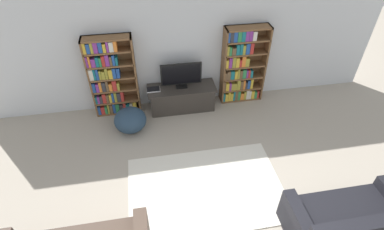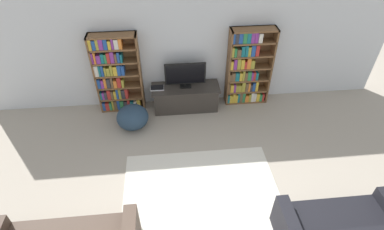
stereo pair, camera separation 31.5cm
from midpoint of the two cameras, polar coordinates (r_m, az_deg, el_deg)
The scene contains 9 objects.
wall_back at distance 6.41m, azimuth -3.65°, elevation 12.48°, with size 8.80×0.06×2.60m.
bookshelf_left at distance 6.50m, azimuth -16.63°, elevation 6.82°, with size 0.96×0.30×1.76m.
bookshelf_right at distance 6.71m, azimuth 7.96°, elevation 9.17°, with size 0.96×0.30×1.76m.
tv_stand at distance 6.66m, azimuth -3.28°, elevation 3.27°, with size 1.47×0.55×0.55m.
television at distance 6.36m, azimuth -3.50°, elevation 7.61°, with size 0.87×0.16×0.57m.
laptop at distance 6.48m, azimuth -8.77°, elevation 4.81°, with size 0.29×0.20×0.03m.
area_rug at distance 5.22m, azimuth 0.87°, elevation -13.83°, with size 2.59×1.73×0.02m.
couch_right_sofa at distance 4.99m, azimuth 26.03°, elevation -18.12°, with size 1.69×0.89×0.85m.
beanbag_ottoman at distance 6.26m, azimuth -13.09°, elevation -0.98°, with size 0.65×0.65×0.49m, color #23384C.
Camera 1 is at (-0.74, -1.44, 4.19)m, focal length 28.00 mm.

